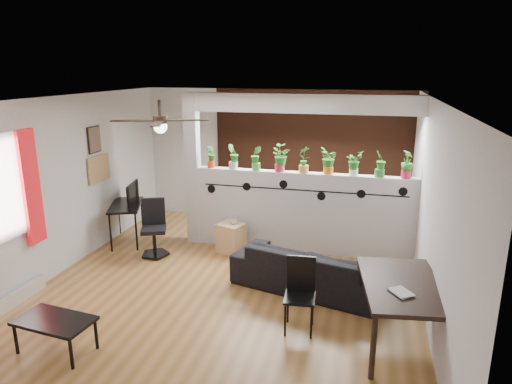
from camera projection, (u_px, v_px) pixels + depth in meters
name	position (u px, v px, depth m)	size (l,w,h in m)	color
room_shell	(228.00, 197.00, 6.16)	(6.30, 7.10, 2.90)	brown
partition_wall	(302.00, 212.00, 7.54)	(3.60, 0.18, 1.35)	#BCBCC1
ceiling_header	(305.00, 104.00, 7.07)	(3.60, 0.18, 0.30)	silver
pier_column	(193.00, 169.00, 7.82)	(0.22, 0.20, 2.60)	#BCBCC1
brick_panel	(315.00, 159.00, 8.75)	(3.90, 0.05, 2.60)	brown
vine_decal	(302.00, 190.00, 7.34)	(3.31, 0.01, 0.30)	black
window_assembly	(0.00, 193.00, 5.58)	(0.09, 1.30, 1.55)	white
baseboard_heater	(17.00, 297.00, 5.95)	(0.08, 1.00, 0.18)	silver
corkboard	(99.00, 169.00, 7.64)	(0.03, 0.60, 0.45)	#9F7B4C
framed_art	(94.00, 140.00, 7.46)	(0.03, 0.34, 0.44)	#8C7259
ceiling_fan	(160.00, 122.00, 5.80)	(1.19, 1.19, 0.43)	black
potted_plant_0	(211.00, 156.00, 7.68)	(0.19, 0.15, 0.36)	#DF431A
potted_plant_1	(233.00, 156.00, 7.58)	(0.27, 0.26, 0.42)	silver
potted_plant_2	(256.00, 157.00, 7.49)	(0.24, 0.22, 0.41)	green
potted_plant_3	(280.00, 157.00, 7.39)	(0.28, 0.26, 0.44)	#C82041
potted_plant_4	(304.00, 159.00, 7.30)	(0.28, 0.29, 0.44)	gold
potted_plant_5	(329.00, 160.00, 7.21)	(0.21, 0.25, 0.43)	orange
potted_plant_6	(354.00, 162.00, 7.12)	(0.24, 0.25, 0.39)	white
potted_plant_7	(380.00, 163.00, 7.03)	(0.26, 0.27, 0.42)	#308433
potted_plant_8	(407.00, 164.00, 6.93)	(0.22, 0.25, 0.43)	#C41F40
sofa	(310.00, 269.00, 6.31)	(2.02, 0.79, 0.59)	black
cube_shelf	(231.00, 238.00, 7.60)	(0.40, 0.36, 0.49)	tan
cup	(234.00, 221.00, 7.51)	(0.11, 0.11, 0.09)	gray
computer_desk	(126.00, 208.00, 7.95)	(0.81, 1.07, 0.69)	black
monitor	(130.00, 197.00, 8.05)	(0.06, 0.34, 0.19)	black
office_chair	(154.00, 231.00, 7.43)	(0.50, 0.51, 0.92)	black
dining_table	(402.00, 290.00, 4.94)	(1.01, 1.46, 0.74)	black
book	(394.00, 294.00, 4.66)	(0.18, 0.24, 0.02)	gray
folding_chair	(300.00, 287.00, 5.32)	(0.38, 0.38, 0.87)	black
coffee_table	(54.00, 323.00, 4.89)	(0.87, 0.55, 0.39)	black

